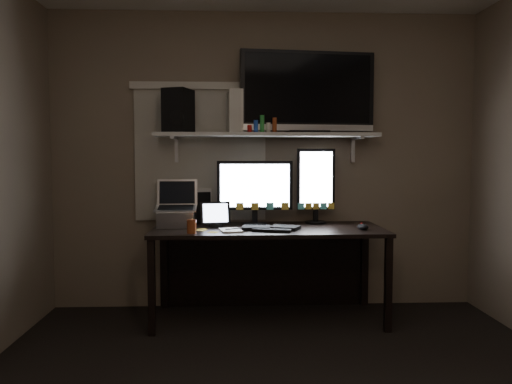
{
  "coord_description": "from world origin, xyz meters",
  "views": [
    {
      "loc": [
        -0.27,
        -2.46,
        1.28
      ],
      "look_at": [
        -0.1,
        1.25,
        1.02
      ],
      "focal_mm": 35.0,
      "sensor_mm": 36.0,
      "label": 1
    }
  ],
  "objects": [
    {
      "name": "speaker",
      "position": [
        -0.71,
        1.61,
        1.65
      ],
      "size": [
        0.26,
        0.28,
        0.35
      ],
      "primitive_type": "cube",
      "rotation": [
        0.0,
        0.0,
        -0.33
      ],
      "color": "black",
      "rests_on": "wall_shelf"
    },
    {
      "name": "keyboard",
      "position": [
        0.01,
        1.33,
        0.74
      ],
      "size": [
        0.47,
        0.28,
        0.03
      ],
      "primitive_type": "cube",
      "rotation": [
        0.0,
        0.0,
        -0.26
      ],
      "color": "black",
      "rests_on": "desk"
    },
    {
      "name": "sticky_notes",
      "position": [
        -0.41,
        1.29,
        0.73
      ],
      "size": [
        0.34,
        0.27,
        0.0
      ],
      "primitive_type": null,
      "rotation": [
        0.0,
        0.0,
        -0.16
      ],
      "color": "gold",
      "rests_on": "desk"
    },
    {
      "name": "window_blinds",
      "position": [
        -0.55,
        1.79,
        1.3
      ],
      "size": [
        1.1,
        0.02,
        1.1
      ],
      "primitive_type": "cube",
      "color": "#B4B0A1",
      "rests_on": "back_wall"
    },
    {
      "name": "game_console",
      "position": [
        -0.26,
        1.62,
        1.65
      ],
      "size": [
        0.13,
        0.3,
        0.34
      ],
      "primitive_type": "cube",
      "rotation": [
        0.0,
        0.0,
        0.17
      ],
      "color": "#B9B3A7",
      "rests_on": "wall_shelf"
    },
    {
      "name": "laptop",
      "position": [
        -0.73,
        1.51,
        0.91
      ],
      "size": [
        0.34,
        0.28,
        0.37
      ],
      "primitive_type": "cube",
      "rotation": [
        0.0,
        0.0,
        0.04
      ],
      "color": "silver",
      "rests_on": "desk"
    },
    {
      "name": "tablet",
      "position": [
        -0.41,
        1.46,
        0.83
      ],
      "size": [
        0.25,
        0.14,
        0.2
      ],
      "primitive_type": "cube",
      "rotation": [
        0.0,
        0.0,
        0.19
      ],
      "color": "black",
      "rests_on": "desk"
    },
    {
      "name": "monitor_portrait",
      "position": [
        0.41,
        1.66,
        1.05
      ],
      "size": [
        0.32,
        0.07,
        0.64
      ],
      "primitive_type": "cube",
      "rotation": [
        0.0,
        0.0,
        0.04
      ],
      "color": "black",
      "rests_on": "desk"
    },
    {
      "name": "wall_shelf",
      "position": [
        0.0,
        1.62,
        1.46
      ],
      "size": [
        1.8,
        0.35,
        0.03
      ],
      "primitive_type": "cube",
      "color": "#B5B5B0",
      "rests_on": "back_wall"
    },
    {
      "name": "notepad",
      "position": [
        -0.29,
        1.25,
        0.74
      ],
      "size": [
        0.19,
        0.23,
        0.01
      ],
      "primitive_type": "cube",
      "rotation": [
        0.0,
        0.0,
        0.2
      ],
      "color": "silver",
      "rests_on": "desk"
    },
    {
      "name": "bottles",
      "position": [
        -0.04,
        1.55,
        1.55
      ],
      "size": [
        0.22,
        0.12,
        0.14
      ],
      "primitive_type": null,
      "rotation": [
        0.0,
        0.0,
        0.34
      ],
      "color": "#A50F0C",
      "rests_on": "wall_shelf"
    },
    {
      "name": "tv",
      "position": [
        0.34,
        1.64,
        1.81
      ],
      "size": [
        1.12,
        0.32,
        0.67
      ],
      "primitive_type": "cube",
      "rotation": [
        0.0,
        0.0,
        0.11
      ],
      "color": "black",
      "rests_on": "wall_shelf"
    },
    {
      "name": "back_wall",
      "position": [
        0.0,
        1.8,
        1.25
      ],
      "size": [
        3.6,
        0.0,
        3.6
      ],
      "primitive_type": "plane",
      "rotation": [
        1.57,
        0.0,
        0.0
      ],
      "color": "brown",
      "rests_on": "floor"
    },
    {
      "name": "desk",
      "position": [
        0.0,
        1.55,
        0.55
      ],
      "size": [
        1.8,
        0.75,
        0.73
      ],
      "color": "black",
      "rests_on": "floor"
    },
    {
      "name": "file_sorter",
      "position": [
        -0.58,
        1.72,
        0.87
      ],
      "size": [
        0.24,
        0.17,
        0.28
      ],
      "primitive_type": "cube",
      "rotation": [
        0.0,
        0.0,
        0.34
      ],
      "color": "black",
      "rests_on": "desk"
    },
    {
      "name": "monitor_landscape",
      "position": [
        -0.1,
        1.58,
        1.0
      ],
      "size": [
        0.61,
        0.07,
        0.54
      ],
      "primitive_type": "cube",
      "rotation": [
        0.0,
        0.0,
        0.01
      ],
      "color": "black",
      "rests_on": "desk"
    },
    {
      "name": "mouse",
      "position": [
        0.72,
        1.29,
        0.75
      ],
      "size": [
        0.09,
        0.13,
        0.04
      ],
      "primitive_type": "ellipsoid",
      "rotation": [
        0.0,
        0.0,
        0.11
      ],
      "color": "black",
      "rests_on": "desk"
    },
    {
      "name": "cup",
      "position": [
        -0.58,
        1.16,
        0.78
      ],
      "size": [
        0.08,
        0.08,
        0.1
      ],
      "primitive_type": "cylinder",
      "rotation": [
        0.0,
        0.0,
        -0.18
      ],
      "color": "maroon",
      "rests_on": "desk"
    }
  ]
}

